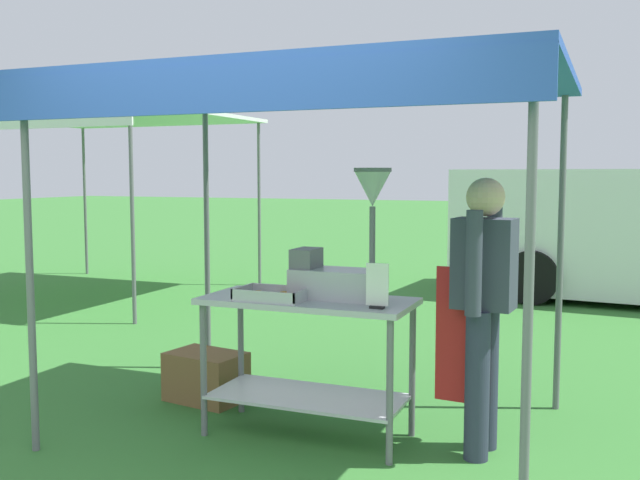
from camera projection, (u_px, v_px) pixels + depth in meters
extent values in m
plane|color=#33702D|center=(452.00, 307.00, 8.87)|extent=(70.00, 70.00, 0.00)
cylinder|color=slate|center=(30.00, 270.00, 4.17)|extent=(0.04, 0.04, 2.16)
cylinder|color=slate|center=(528.00, 302.00, 3.11)|extent=(0.04, 0.04, 2.16)
cylinder|color=slate|center=(207.00, 241.00, 5.97)|extent=(0.04, 0.04, 2.16)
cylinder|color=slate|center=(560.00, 255.00, 4.92)|extent=(0.04, 0.04, 2.16)
cube|color=blue|center=(317.00, 84.00, 4.44)|extent=(2.99, 2.16, 0.05)
cube|color=blue|center=(232.00, 87.00, 3.47)|extent=(2.99, 0.02, 0.24)
cube|color=#B7B7BC|center=(308.00, 301.00, 4.43)|extent=(1.30, 0.58, 0.04)
cube|color=#B7B7BC|center=(308.00, 396.00, 4.48)|extent=(1.20, 0.54, 0.02)
cylinder|color=slate|center=(204.00, 370.00, 4.47)|extent=(0.04, 0.04, 0.83)
cylinder|color=slate|center=(390.00, 392.00, 4.02)|extent=(0.04, 0.04, 0.83)
cylinder|color=slate|center=(241.00, 352.00, 4.92)|extent=(0.04, 0.04, 0.83)
cylinder|color=slate|center=(412.00, 370.00, 4.46)|extent=(0.04, 0.04, 0.83)
cube|color=#B7B7BC|center=(272.00, 299.00, 4.37)|extent=(0.42, 0.28, 0.01)
cube|color=#B7B7BC|center=(262.00, 296.00, 4.25)|extent=(0.42, 0.01, 0.06)
cube|color=#B7B7BC|center=(282.00, 290.00, 4.49)|extent=(0.42, 0.01, 0.06)
cube|color=#B7B7BC|center=(242.00, 291.00, 4.45)|extent=(0.01, 0.28, 0.06)
cube|color=#B7B7BC|center=(303.00, 295.00, 4.29)|extent=(0.01, 0.28, 0.06)
torus|color=gold|center=(257.00, 293.00, 4.48)|extent=(0.09, 0.09, 0.02)
torus|color=gold|center=(283.00, 297.00, 4.31)|extent=(0.08, 0.08, 0.02)
torus|color=gold|center=(274.00, 296.00, 4.36)|extent=(0.07, 0.07, 0.02)
torus|color=gold|center=(288.00, 300.00, 4.24)|extent=(0.10, 0.10, 0.02)
torus|color=gold|center=(298.00, 295.00, 4.40)|extent=(0.10, 0.10, 0.02)
torus|color=gold|center=(264.00, 297.00, 4.33)|extent=(0.10, 0.10, 0.02)
torus|color=gold|center=(284.00, 294.00, 4.44)|extent=(0.10, 0.10, 0.02)
torus|color=gold|center=(246.00, 296.00, 4.36)|extent=(0.08, 0.08, 0.02)
cube|color=#B7B7BC|center=(338.00, 284.00, 4.41)|extent=(0.56, 0.28, 0.18)
cube|color=slate|center=(306.00, 258.00, 4.48)|extent=(0.14, 0.22, 0.12)
cylinder|color=slate|center=(372.00, 239.00, 4.30)|extent=(0.04, 0.04, 0.39)
cone|color=#B7B7BC|center=(373.00, 189.00, 4.28)|extent=(0.21, 0.21, 0.21)
cylinder|color=slate|center=(373.00, 170.00, 4.27)|extent=(0.23, 0.23, 0.02)
cube|color=black|center=(377.00, 307.00, 4.09)|extent=(0.08, 0.05, 0.02)
cube|color=white|center=(377.00, 285.00, 4.07)|extent=(0.13, 0.02, 0.24)
cylinder|color=#2D3347|center=(477.00, 386.00, 4.09)|extent=(0.14, 0.14, 0.86)
cylinder|color=#2D3347|center=(486.00, 377.00, 4.27)|extent=(0.14, 0.14, 0.86)
cube|color=#383D4C|center=(484.00, 264.00, 4.11)|extent=(0.36, 0.25, 0.52)
cube|color=red|center=(462.00, 335.00, 4.21)|extent=(0.32, 0.05, 0.80)
cylinder|color=#383D4C|center=(474.00, 263.00, 3.92)|extent=(0.10, 0.10, 0.58)
cylinder|color=#383D4C|center=(494.00, 255.00, 4.31)|extent=(0.10, 0.10, 0.58)
sphere|color=#DBB28E|center=(486.00, 197.00, 4.08)|extent=(0.22, 0.22, 0.22)
cube|color=brown|center=(206.00, 377.00, 5.19)|extent=(0.59, 0.45, 0.35)
cube|color=#1E2833|center=(513.00, 199.00, 9.99)|extent=(0.23, 1.62, 0.70)
cylinder|color=black|center=(532.00, 277.00, 9.04)|extent=(0.70, 0.30, 0.68)
cylinder|color=black|center=(556.00, 261.00, 10.69)|extent=(0.70, 0.30, 0.68)
cylinder|color=slate|center=(132.00, 216.00, 7.75)|extent=(0.04, 0.04, 2.37)
cylinder|color=slate|center=(85.00, 202.00, 11.71)|extent=(0.04, 0.04, 2.37)
cylinder|color=slate|center=(259.00, 205.00, 10.52)|extent=(0.04, 0.04, 2.37)
cube|color=white|center=(101.00, 117.00, 9.62)|extent=(3.38, 3.20, 0.05)
cube|color=white|center=(10.00, 118.00, 8.17)|extent=(3.38, 0.02, 0.24)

